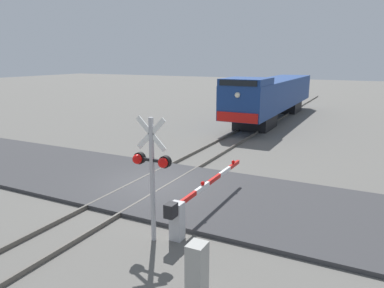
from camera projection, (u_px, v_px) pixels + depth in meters
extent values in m
plane|color=#605E59|center=(150.00, 186.00, 15.14)|extent=(160.00, 160.00, 0.00)
cube|color=#59544C|center=(136.00, 182.00, 15.44)|extent=(0.08, 80.00, 0.15)
cube|color=#59544C|center=(165.00, 187.00, 14.81)|extent=(0.08, 80.00, 0.15)
cube|color=#38383A|center=(150.00, 185.00, 15.13)|extent=(36.00, 5.90, 0.14)
cube|color=black|center=(255.00, 121.00, 27.40)|extent=(2.52, 3.20, 1.05)
cube|color=black|center=(285.00, 106.00, 35.85)|extent=(2.52, 3.20, 1.05)
cube|color=navy|center=(273.00, 93.00, 31.23)|extent=(2.96, 17.73, 2.33)
cube|color=navy|center=(247.00, 82.00, 24.67)|extent=(2.90, 3.33, 0.46)
cube|color=black|center=(238.00, 83.00, 23.20)|extent=(2.52, 0.06, 0.37)
cube|color=red|center=(237.00, 118.00, 23.70)|extent=(2.81, 0.08, 0.64)
sphere|color=#F2EACC|center=(237.00, 95.00, 23.35)|extent=(0.36, 0.36, 0.36)
cylinder|color=#ADADB2|center=(152.00, 181.00, 10.31)|extent=(0.14, 0.14, 3.62)
cube|color=white|center=(151.00, 134.00, 10.00)|extent=(0.95, 0.04, 0.95)
cube|color=white|center=(151.00, 134.00, 10.00)|extent=(0.95, 0.04, 0.95)
cube|color=black|center=(152.00, 160.00, 10.17)|extent=(1.04, 0.08, 0.08)
sphere|color=red|center=(137.00, 159.00, 10.27)|extent=(0.28, 0.28, 0.28)
sphere|color=red|center=(163.00, 163.00, 9.90)|extent=(0.28, 0.28, 0.28)
cylinder|color=black|center=(140.00, 158.00, 10.37)|extent=(0.34, 0.14, 0.34)
cylinder|color=black|center=(165.00, 162.00, 10.00)|extent=(0.34, 0.14, 0.34)
cube|color=silver|center=(177.00, 221.00, 10.63)|extent=(0.36, 0.36, 1.14)
cube|color=black|center=(171.00, 210.00, 10.22)|extent=(0.28, 0.36, 0.40)
cube|color=red|center=(188.00, 198.00, 11.12)|extent=(0.10, 0.99, 0.14)
cube|color=white|center=(202.00, 188.00, 11.98)|extent=(0.10, 0.99, 0.14)
cube|color=red|center=(214.00, 179.00, 12.83)|extent=(0.10, 0.99, 0.14)
cube|color=white|center=(225.00, 171.00, 13.69)|extent=(0.10, 0.99, 0.14)
cube|color=red|center=(234.00, 165.00, 14.54)|extent=(0.10, 0.99, 0.14)
sphere|color=red|center=(203.00, 183.00, 11.98)|extent=(0.14, 0.14, 0.14)
sphere|color=red|center=(233.00, 162.00, 14.42)|extent=(0.14, 0.14, 0.14)
cube|color=#999993|center=(197.00, 274.00, 7.81)|extent=(0.37, 0.44, 1.41)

